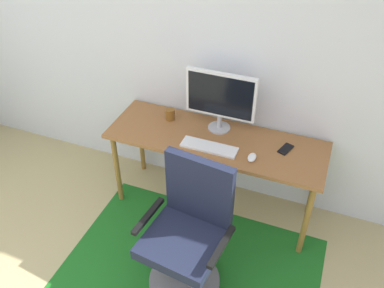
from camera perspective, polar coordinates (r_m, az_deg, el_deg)
wall_back at (r=3.21m, az=2.53°, el=13.12°), size 6.00×0.10×2.60m
area_rug at (r=3.21m, az=-0.37°, el=-17.47°), size 1.87×1.35×0.01m
desk at (r=3.21m, az=3.29°, el=-0.30°), size 1.71×0.57×0.74m
monitor at (r=3.11m, az=4.04°, el=6.59°), size 0.55×0.18×0.50m
keyboard at (r=3.06m, az=2.42°, el=-0.44°), size 0.43×0.13×0.02m
computer_mouse at (r=2.98m, az=8.41°, el=-1.87°), size 0.06×0.10×0.03m
coffee_cup at (r=3.35m, az=-3.08°, el=4.19°), size 0.08×0.08×0.09m
cell_phone at (r=3.13m, az=13.01°, el=-0.69°), size 0.11×0.15×0.01m
office_chair at (r=2.84m, az=-0.53°, el=-13.10°), size 0.62×0.56×1.02m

